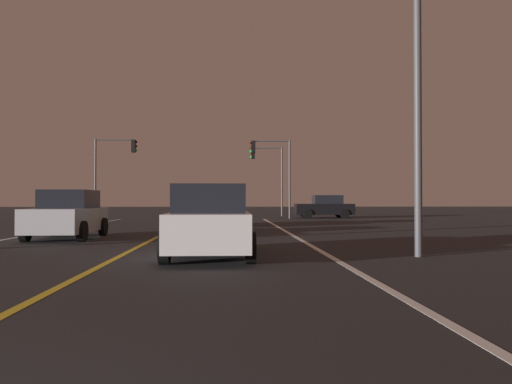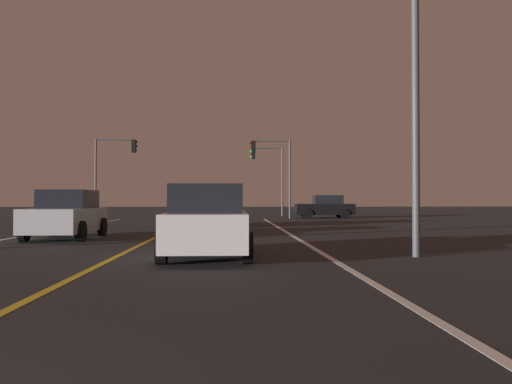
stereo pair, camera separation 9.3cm
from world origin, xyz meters
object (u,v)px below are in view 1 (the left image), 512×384
at_px(car_crossing_side, 325,207).
at_px(street_lamp_right_near, 399,30).
at_px(car_ahead_far, 217,210).
at_px(car_lead_same_lane, 210,222).
at_px(traffic_light_near_right, 271,161).
at_px(car_oncoming, 68,215).
at_px(traffic_light_far_right, 267,166).
at_px(traffic_light_near_left, 115,160).

xyz_separation_m(car_crossing_side, street_lamp_right_near, (-3.01, -25.68, 4.57)).
xyz_separation_m(car_crossing_side, car_ahead_far, (-7.71, -11.34, 0.00)).
xyz_separation_m(car_ahead_far, street_lamp_right_near, (4.70, -14.34, 4.57)).
relative_size(car_lead_same_lane, traffic_light_near_right, 0.76).
bearing_deg(car_lead_same_lane, car_oncoming, 40.68).
xyz_separation_m(car_crossing_side, traffic_light_far_right, (-3.98, 4.40, 3.37)).
distance_m(car_ahead_far, traffic_light_near_left, 13.13).
bearing_deg(car_lead_same_lane, traffic_light_near_left, 17.52).
relative_size(car_ahead_far, street_lamp_right_near, 0.50).
distance_m(car_crossing_side, traffic_light_near_right, 5.41).
distance_m(traffic_light_near_left, street_lamp_right_near, 27.47).
distance_m(car_oncoming, car_lead_same_lane, 7.97).
distance_m(traffic_light_near_left, traffic_light_far_right, 12.50).
relative_size(car_crossing_side, street_lamp_right_near, 0.50).
distance_m(car_oncoming, traffic_light_near_right, 20.57).
distance_m(car_crossing_side, car_ahead_far, 13.72).
xyz_separation_m(car_oncoming, car_ahead_far, (4.98, 8.14, 0.00)).
bearing_deg(car_crossing_side, car_ahead_far, 55.77).
height_order(car_lead_same_lane, street_lamp_right_near, street_lamp_right_near).
bearing_deg(car_ahead_far, traffic_light_near_right, -19.41).
height_order(car_oncoming, car_ahead_far, same).
bearing_deg(traffic_light_near_left, street_lamp_right_near, -63.61).
height_order(car_oncoming, traffic_light_near_right, traffic_light_near_right).
bearing_deg(car_crossing_side, traffic_light_far_right, -47.86).
distance_m(car_crossing_side, traffic_light_near_left, 15.62).
height_order(car_crossing_side, car_oncoming, same).
xyz_separation_m(traffic_light_near_right, traffic_light_far_right, (0.12, 5.50, 0.02)).
relative_size(car_oncoming, street_lamp_right_near, 0.50).
relative_size(car_lead_same_lane, street_lamp_right_near, 0.50).
distance_m(car_lead_same_lane, traffic_light_near_left, 25.84).
distance_m(car_ahead_far, traffic_light_near_right, 11.37).
xyz_separation_m(car_ahead_far, traffic_light_near_right, (3.61, 10.24, 3.35)).
height_order(traffic_light_near_left, street_lamp_right_near, street_lamp_right_near).
relative_size(car_ahead_far, traffic_light_near_right, 0.76).
bearing_deg(street_lamp_right_near, car_ahead_far, -71.84).
distance_m(car_lead_same_lane, car_ahead_far, 14.19).
distance_m(traffic_light_far_right, street_lamp_right_near, 30.12).
distance_m(traffic_light_near_right, traffic_light_far_right, 5.50).
bearing_deg(car_lead_same_lane, car_crossing_side, -16.37).
relative_size(car_lead_same_lane, traffic_light_near_left, 0.76).
bearing_deg(traffic_light_near_right, car_crossing_side, -165.04).
xyz_separation_m(car_oncoming, car_lead_same_lane, (5.20, -6.05, 0.00)).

